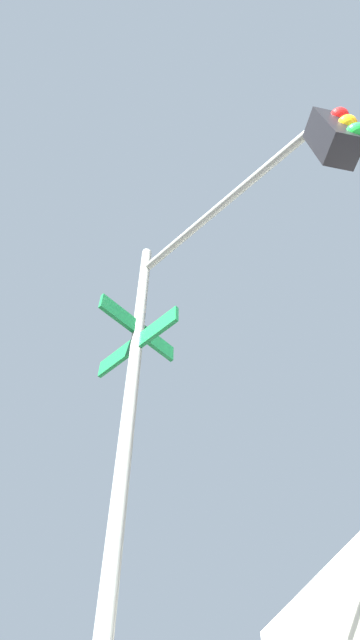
% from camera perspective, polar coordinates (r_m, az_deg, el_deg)
% --- Properties ---
extents(traffic_signal_near, '(2.68, 2.04, 5.99)m').
position_cam_1_polar(traffic_signal_near, '(3.90, 5.62, 4.92)').
color(traffic_signal_near, slate).
rests_on(traffic_signal_near, ground_plane).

